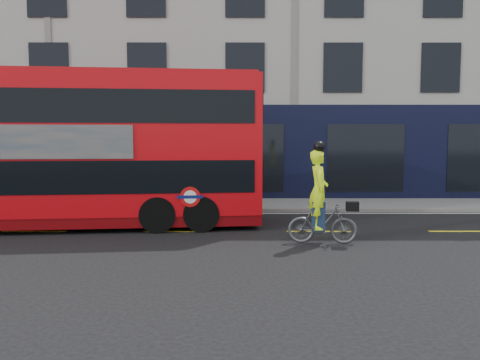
{
  "coord_description": "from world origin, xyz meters",
  "views": [
    {
      "loc": [
        -2.23,
        -11.43,
        2.58
      ],
      "look_at": [
        -2.21,
        2.28,
        1.38
      ],
      "focal_mm": 35.0,
      "sensor_mm": 36.0,
      "label": 1
    }
  ],
  "objects": [
    {
      "name": "ground",
      "position": [
        0.0,
        0.0,
        0.0
      ],
      "size": [
        120.0,
        120.0,
        0.0
      ],
      "primitive_type": "plane",
      "color": "black",
      "rests_on": "ground"
    },
    {
      "name": "pavement",
      "position": [
        0.0,
        6.5,
        0.06
      ],
      "size": [
        60.0,
        3.0,
        0.12
      ],
      "primitive_type": "cube",
      "color": "gray",
      "rests_on": "ground"
    },
    {
      "name": "kerb",
      "position": [
        0.0,
        5.0,
        0.07
      ],
      "size": [
        60.0,
        0.12,
        0.13
      ],
      "primitive_type": "cube",
      "color": "slate",
      "rests_on": "ground"
    },
    {
      "name": "building_terrace",
      "position": [
        0.0,
        12.94,
        7.49
      ],
      "size": [
        50.0,
        10.07,
        15.0
      ],
      "color": "#A8A59E",
      "rests_on": "ground"
    },
    {
      "name": "road_edge_line",
      "position": [
        0.0,
        4.7,
        0.0
      ],
      "size": [
        58.0,
        0.1,
        0.01
      ],
      "primitive_type": "cube",
      "color": "silver",
      "rests_on": "ground"
    },
    {
      "name": "lane_dashes",
      "position": [
        0.0,
        1.5,
        0.0
      ],
      "size": [
        58.0,
        0.12,
        0.01
      ],
      "primitive_type": null,
      "color": "yellow",
      "rests_on": "ground"
    },
    {
      "name": "bus",
      "position": [
        -7.17,
        2.22,
        2.3
      ],
      "size": [
        11.31,
        3.63,
        4.48
      ],
      "rotation": [
        0.0,
        0.0,
        0.1
      ],
      "color": "red",
      "rests_on": "ground"
    },
    {
      "name": "cyclist",
      "position": [
        -0.22,
        -0.01,
        0.88
      ],
      "size": [
        1.75,
        0.75,
        2.54
      ],
      "rotation": [
        0.0,
        0.0,
        -0.1
      ],
      "color": "#4E5054",
      "rests_on": "ground"
    }
  ]
}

